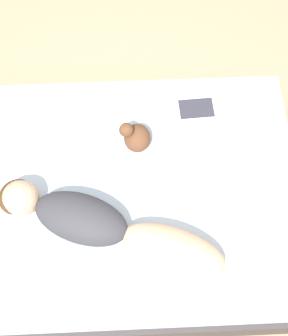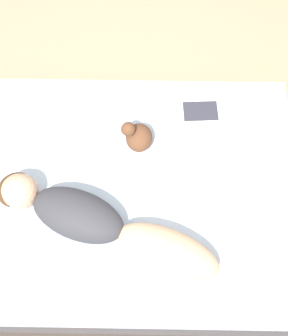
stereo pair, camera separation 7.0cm
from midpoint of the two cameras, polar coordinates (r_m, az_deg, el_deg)
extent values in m
plane|color=#9E8466|center=(3.22, -3.82, -6.04)|extent=(12.00, 12.00, 0.00)
cube|color=#383333|center=(3.08, -4.00, -5.05)|extent=(1.60, 2.26, 0.32)
cube|color=silver|center=(2.85, -4.31, -3.33)|extent=(1.54, 2.20, 0.17)
ellipsoid|color=tan|center=(2.55, 2.79, -9.92)|extent=(0.44, 0.63, 0.18)
ellipsoid|color=#333338|center=(2.61, -8.42, -6.13)|extent=(0.46, 0.60, 0.20)
ellipsoid|color=#472D19|center=(2.73, -15.99, -3.40)|extent=(0.27, 0.26, 0.12)
sphere|color=tan|center=(2.72, -15.48, -3.61)|extent=(0.21, 0.21, 0.21)
cube|color=silver|center=(2.92, 6.34, 3.52)|extent=(0.24, 0.33, 0.01)
cube|color=silver|center=(3.03, 5.74, 7.19)|extent=(0.24, 0.33, 0.01)
cube|color=#2D2D38|center=(3.03, 5.75, 7.24)|extent=(0.16, 0.23, 0.00)
ellipsoid|color=brown|center=(2.82, -1.54, 3.65)|extent=(0.18, 0.16, 0.15)
sphere|color=brown|center=(2.74, -2.91, 4.63)|extent=(0.09, 0.09, 0.09)
camera|label=1|loc=(0.03, -90.72, -1.52)|focal=50.00mm
camera|label=2|loc=(0.03, 89.28, 1.52)|focal=50.00mm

